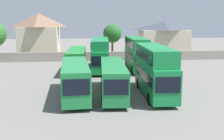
% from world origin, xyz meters
% --- Properties ---
extents(ground, '(140.00, 140.00, 0.00)m').
position_xyz_m(ground, '(0.00, 18.00, 0.00)').
color(ground, slate).
extents(depot_boundary_wall, '(56.00, 0.50, 1.80)m').
position_xyz_m(depot_boundary_wall, '(0.00, 24.77, 0.90)').
color(depot_boundary_wall, gray).
rests_on(depot_boundary_wall, ground).
extents(bus_1, '(3.22, 10.76, 3.50)m').
position_xyz_m(bus_1, '(-4.06, 0.02, 2.00)').
color(bus_1, '#1E7F3D').
rests_on(bus_1, ground).
extents(bus_2, '(2.89, 11.30, 3.37)m').
position_xyz_m(bus_2, '(-0.14, 0.34, 1.93)').
color(bus_2, '#1E7C3C').
rests_on(bus_2, ground).
extents(bus_3, '(2.73, 10.29, 5.16)m').
position_xyz_m(bus_3, '(4.21, -0.02, 2.90)').
color(bus_3, '#17803F').
rests_on(bus_3, ground).
extents(bus_4, '(2.81, 11.63, 3.38)m').
position_xyz_m(bus_4, '(-4.45, 14.44, 1.93)').
color(bus_4, '#1B8130').
rests_on(bus_4, ground).
extents(bus_5, '(3.22, 12.10, 4.89)m').
position_xyz_m(bus_5, '(-0.77, 15.22, 2.76)').
color(bus_5, '#157C3C').
rests_on(bus_5, ground).
extents(bus_6, '(2.59, 10.13, 5.08)m').
position_xyz_m(bus_6, '(4.91, 14.66, 2.85)').
color(bus_6, '#157F30').
rests_on(bus_6, ground).
extents(house_terrace_left, '(8.43, 7.84, 9.18)m').
position_xyz_m(house_terrace_left, '(-12.95, 32.29, 4.68)').
color(house_terrace_left, beige).
rests_on(house_terrace_left, ground).
extents(house_terrace_centre, '(10.98, 7.13, 7.40)m').
position_xyz_m(house_terrace_centre, '(14.34, 33.18, 3.77)').
color(house_terrace_centre, beige).
rests_on(house_terrace_centre, ground).
extents(tree_behind_wall, '(3.69, 3.69, 6.96)m').
position_xyz_m(tree_behind_wall, '(2.23, 27.27, 5.07)').
color(tree_behind_wall, brown).
rests_on(tree_behind_wall, ground).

